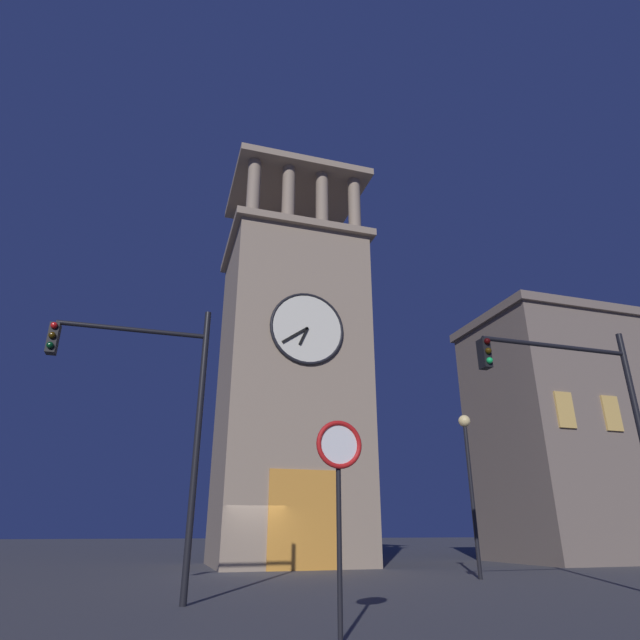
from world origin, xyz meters
TOP-DOWN VIEW (x-y plane):
  - ground_plane at (0.00, 0.00)m, footprint 200.00×200.00m
  - clocktower at (-2.11, -3.45)m, footprint 7.57×6.90m
  - adjacent_wing_building at (-22.10, -2.04)m, footprint 17.64×7.37m
  - traffic_signal_near at (4.35, 9.42)m, footprint 3.76×0.41m
  - traffic_signal_mid at (-6.41, 11.84)m, footprint 4.63×0.41m
  - street_lamp at (-6.68, 5.40)m, footprint 0.44×0.44m
  - no_horn_sign at (1.33, 14.29)m, footprint 0.78×0.14m

SIDE VIEW (x-z plane):
  - ground_plane at x=0.00m, z-range 0.00..0.00m
  - no_horn_sign at x=1.33m, z-range 0.92..4.14m
  - street_lamp at x=-6.68m, z-range 1.05..6.60m
  - traffic_signal_mid at x=-6.41m, z-range 1.07..7.69m
  - traffic_signal_near at x=4.35m, z-range 0.99..7.88m
  - adjacent_wing_building at x=-22.10m, z-range 0.02..13.39m
  - clocktower at x=-2.11m, z-range -2.57..20.39m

